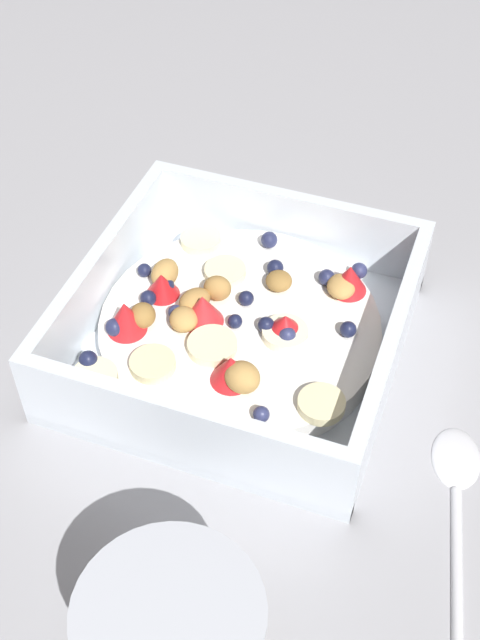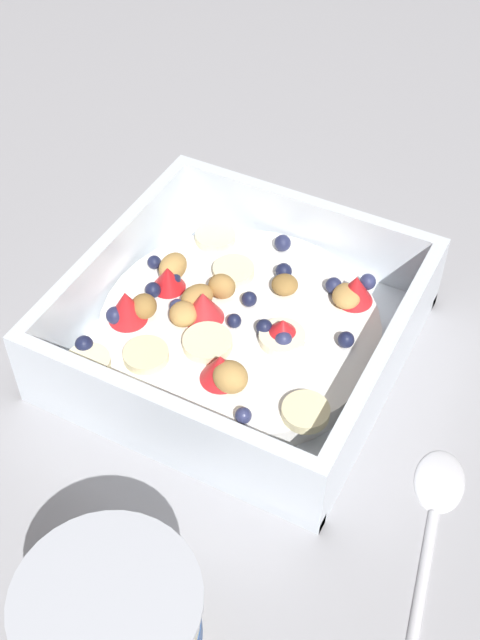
% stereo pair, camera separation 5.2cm
% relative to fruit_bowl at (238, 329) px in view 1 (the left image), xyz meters
% --- Properties ---
extents(ground_plane, '(2.40, 2.40, 0.00)m').
position_rel_fruit_bowl_xyz_m(ground_plane, '(0.02, 0.02, -0.02)').
color(ground_plane, '#9E9EA3').
extents(fruit_bowl, '(0.22, 0.22, 0.06)m').
position_rel_fruit_bowl_xyz_m(fruit_bowl, '(0.00, 0.00, 0.00)').
color(fruit_bowl, white).
rests_on(fruit_bowl, ground).
extents(spoon, '(0.05, 0.17, 0.01)m').
position_rel_fruit_bowl_xyz_m(spoon, '(-0.17, 0.07, -0.02)').
color(spoon, silver).
rests_on(spoon, ground).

